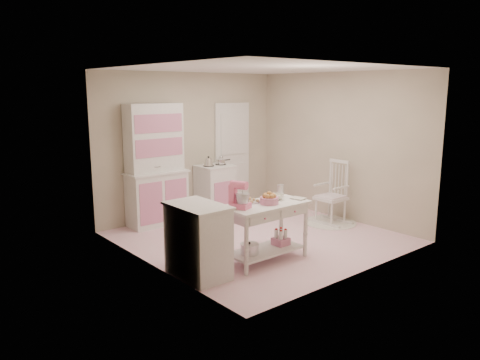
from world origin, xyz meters
The scene contains 14 objects.
room_shell centered at (0.00, 0.00, 1.65)m, with size 3.84×3.84×2.62m.
door centered at (0.95, 1.87, 1.02)m, with size 0.82×0.05×2.04m, color white.
hutch centered at (-0.87, 1.66, 1.04)m, with size 1.06×0.50×2.08m, color white.
stove centered at (0.33, 1.61, 0.46)m, with size 0.62×0.57×0.92m, color white.
base_cabinet centered at (-1.63, -0.66, 0.46)m, with size 0.54×0.84×0.92m, color white.
lace_rug centered at (1.49, -0.19, 0.01)m, with size 0.92×0.92×0.01m, color white.
rocking_chair centered at (1.49, -0.19, 0.55)m, with size 0.48×0.72×1.10m, color white.
work_table centered at (-0.62, -0.80, 0.40)m, with size 1.20×0.60×0.80m, color white.
stand_mixer centered at (-1.04, -0.78, 0.97)m, with size 0.20×0.28×0.34m, color pink.
cookie_tray centered at (-0.77, -0.62, 0.81)m, with size 0.34×0.24×0.02m, color silver.
bread_basket centered at (-0.60, -0.85, 0.85)m, with size 0.25×0.25×0.09m, color #C97498.
mixing_bowl centered at (-0.36, -0.72, 0.84)m, with size 0.23×0.23×0.07m, color silver.
metal_pitcher centered at (-0.18, -0.64, 0.89)m, with size 0.10×0.10×0.17m, color silver.
recipe_book centered at (-0.17, -0.92, 0.81)m, with size 0.15×0.20×0.02m, color silver.
Camera 1 is at (-4.77, -5.25, 2.30)m, focal length 35.00 mm.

